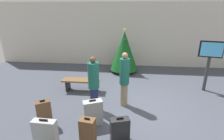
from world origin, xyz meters
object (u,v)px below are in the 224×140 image
Objects in this scene: flight_info_kiosk at (210,57)px; suitcase_4 at (46,136)px; traveller_1 at (94,83)px; suitcase_1 at (44,114)px; suitcase_2 at (88,134)px; holiday_tree at (124,51)px; traveller_0 at (124,78)px; suitcase_3 at (93,113)px; suitcase_0 at (120,130)px; waiting_bench at (81,82)px.

flight_info_kiosk reaches higher than suitcase_4.
flight_info_kiosk is 1.13× the size of traveller_1.
suitcase_1 is 0.98× the size of suitcase_2.
flight_info_kiosk is at bearing -29.30° from holiday_tree.
suitcase_2 is (-0.73, -1.95, -0.57)m from traveller_0.
flight_info_kiosk is 6.01m from suitcase_4.
traveller_1 reaches higher than suitcase_4.
traveller_1 is at bearing -155.93° from flight_info_kiosk.
holiday_tree is at bearing 83.29° from suitcase_2.
suitcase_4 is (-0.71, -1.78, -0.52)m from traveller_1.
suitcase_4 reaches higher than suitcase_2.
suitcase_1 is at bearing -171.45° from suitcase_3.
flight_info_kiosk is 2.94× the size of suitcase_0.
suitcase_3 reaches higher than suitcase_0.
suitcase_0 is (0.88, -1.33, -0.60)m from traveller_1.
flight_info_kiosk is 2.45× the size of suitcase_2.
traveller_1 is 1.70m from suitcase_2.
traveller_0 is 2.18× the size of suitcase_4.
holiday_tree reaches higher than waiting_bench.
waiting_bench is at bearing 79.57° from suitcase_1.
suitcase_1 is 1.50m from suitcase_2.
suitcase_2 is at bearing -25.96° from suitcase_1.
traveller_0 is 0.98m from traveller_1.
traveller_0 is 2.74m from suitcase_4.
suitcase_1 is at bearing -152.15° from flight_info_kiosk.
suitcase_1 is at bearing 169.33° from suitcase_0.
suitcase_3 is at bearing -146.86° from flight_info_kiosk.
suitcase_4 is at bearing -164.32° from suitcase_0.
traveller_1 is 2.18× the size of suitcase_2.
traveller_0 reaches higher than waiting_bench.
suitcase_4 is (0.45, -0.83, 0.02)m from suitcase_1.
suitcase_2 is at bearing -110.56° from traveller_0.
flight_info_kiosk is 2.49× the size of suitcase_1.
suitcase_0 is at bearing -56.62° from traveller_1.
suitcase_3 is at bearing -66.07° from waiting_bench.
flight_info_kiosk is at bearing 24.07° from traveller_1.
suitcase_0 is 0.84× the size of suitcase_2.
suitcase_1 is at bearing 154.04° from suitcase_2.
traveller_1 is (-0.91, -0.35, -0.04)m from traveller_0.
suitcase_4 is (0.05, -3.02, 0.03)m from waiting_bench.
suitcase_2 is 1.05× the size of suitcase_3.
suitcase_0 is 2.08m from suitcase_1.
flight_info_kiosk reaches higher than waiting_bench.
suitcase_0 is at bearing -57.42° from waiting_bench.
traveller_1 is 1.70m from suitcase_0.
holiday_tree reaches higher than suitcase_1.
holiday_tree reaches higher than suitcase_0.
traveller_0 is at bearing -155.08° from flight_info_kiosk.
traveller_1 is (-4.03, -1.80, -0.44)m from flight_info_kiosk.
suitcase_1 is at bearing -140.97° from traveller_1.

